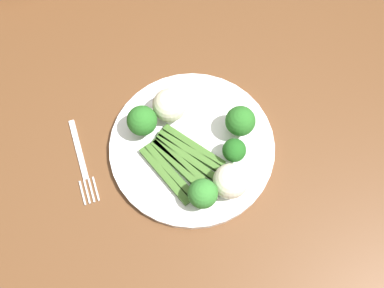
# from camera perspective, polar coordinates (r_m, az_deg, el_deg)

# --- Properties ---
(ground_plane) EXTENTS (6.00, 6.00, 0.02)m
(ground_plane) POSITION_cam_1_polar(r_m,az_deg,el_deg) (1.54, -1.61, -10.97)
(ground_plane) COLOR gray
(dining_table) EXTENTS (1.27, 0.89, 0.75)m
(dining_table) POSITION_cam_1_polar(r_m,az_deg,el_deg) (0.91, -2.69, -2.88)
(dining_table) COLOR brown
(dining_table) RESTS_ON ground_plane
(chair) EXTENTS (0.42, 0.42, 0.87)m
(chair) POSITION_cam_1_polar(r_m,az_deg,el_deg) (1.33, -13.71, 16.74)
(chair) COLOR brown
(chair) RESTS_ON ground_plane
(plate) EXTENTS (0.30, 0.30, 0.01)m
(plate) POSITION_cam_1_polar(r_m,az_deg,el_deg) (0.80, -0.00, -0.34)
(plate) COLOR white
(plate) RESTS_ON dining_table
(asparagus_bundle) EXTENTS (0.13, 0.15, 0.01)m
(asparagus_bundle) POSITION_cam_1_polar(r_m,az_deg,el_deg) (0.77, -1.52, -2.27)
(asparagus_bundle) COLOR #3D6626
(asparagus_bundle) RESTS_ON plate
(broccoli_outer_edge) EXTENTS (0.05, 0.05, 0.07)m
(broccoli_outer_edge) POSITION_cam_1_polar(r_m,az_deg,el_deg) (0.77, 6.22, 2.92)
(broccoli_outer_edge) COLOR #568E33
(broccoli_outer_edge) RESTS_ON plate
(broccoli_front) EXTENTS (0.05, 0.05, 0.06)m
(broccoli_front) POSITION_cam_1_polar(r_m,az_deg,el_deg) (0.73, 1.39, -6.42)
(broccoli_front) COLOR #609E3D
(broccoli_front) RESTS_ON plate
(broccoli_front_left) EXTENTS (0.05, 0.05, 0.07)m
(broccoli_front_left) POSITION_cam_1_polar(r_m,az_deg,el_deg) (0.77, -6.44, 2.97)
(broccoli_front_left) COLOR #568E33
(broccoli_front_left) RESTS_ON plate
(broccoli_right) EXTENTS (0.04, 0.04, 0.05)m
(broccoli_right) POSITION_cam_1_polar(r_m,az_deg,el_deg) (0.76, 5.44, -0.83)
(broccoli_right) COLOR #4C7F2B
(broccoli_right) RESTS_ON plate
(cauliflower_edge) EXTENTS (0.06, 0.06, 0.06)m
(cauliflower_edge) POSITION_cam_1_polar(r_m,az_deg,el_deg) (0.79, -2.92, 5.00)
(cauliflower_edge) COLOR beige
(cauliflower_edge) RESTS_ON plate
(cauliflower_back_right) EXTENTS (0.06, 0.06, 0.06)m
(cauliflower_back_right) POSITION_cam_1_polar(r_m,az_deg,el_deg) (0.74, 4.97, -4.78)
(cauliflower_back_right) COLOR silver
(cauliflower_back_right) RESTS_ON plate
(fork) EXTENTS (0.03, 0.17, 0.00)m
(fork) POSITION_cam_1_polar(r_m,az_deg,el_deg) (0.82, -13.96, -2.24)
(fork) COLOR silver
(fork) RESTS_ON dining_table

